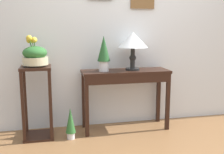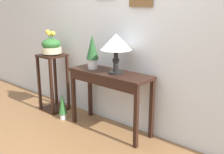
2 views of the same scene
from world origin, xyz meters
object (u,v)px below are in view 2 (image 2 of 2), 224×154
(console_table, at_px, (109,82))
(table_lamp, at_px, (116,43))
(potted_plant_on_console, at_px, (92,50))
(pedestal_stand_left, at_px, (54,83))
(potted_plant_floor, at_px, (63,105))
(planter_bowl_wide, at_px, (51,46))

(console_table, relative_size, table_lamp, 2.31)
(potted_plant_on_console, height_order, pedestal_stand_left, potted_plant_on_console)
(potted_plant_on_console, relative_size, pedestal_stand_left, 0.50)
(pedestal_stand_left, relative_size, potted_plant_floor, 2.25)
(console_table, xyz_separation_m, potted_plant_on_console, (-0.28, 0.00, 0.36))
(console_table, distance_m, potted_plant_on_console, 0.46)
(potted_plant_floor, bearing_deg, console_table, 13.34)
(planter_bowl_wide, bearing_deg, pedestal_stand_left, -37.41)
(table_lamp, bearing_deg, potted_plant_on_console, -177.23)
(potted_plant_on_console, bearing_deg, planter_bowl_wide, -177.91)
(table_lamp, height_order, pedestal_stand_left, table_lamp)
(console_table, bearing_deg, planter_bowl_wide, -178.66)
(table_lamp, xyz_separation_m, planter_bowl_wide, (-1.18, -0.05, -0.14))
(pedestal_stand_left, relative_size, planter_bowl_wide, 2.41)
(table_lamp, xyz_separation_m, potted_plant_on_console, (-0.37, -0.02, -0.12))
(pedestal_stand_left, bearing_deg, planter_bowl_wide, 142.59)
(table_lamp, relative_size, potted_plant_floor, 1.24)
(console_table, xyz_separation_m, table_lamp, (0.09, 0.02, 0.48))
(console_table, distance_m, pedestal_stand_left, 1.11)
(pedestal_stand_left, bearing_deg, table_lamp, 2.38)
(table_lamp, distance_m, pedestal_stand_left, 1.37)
(pedestal_stand_left, xyz_separation_m, planter_bowl_wide, (-0.00, 0.00, 0.56))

